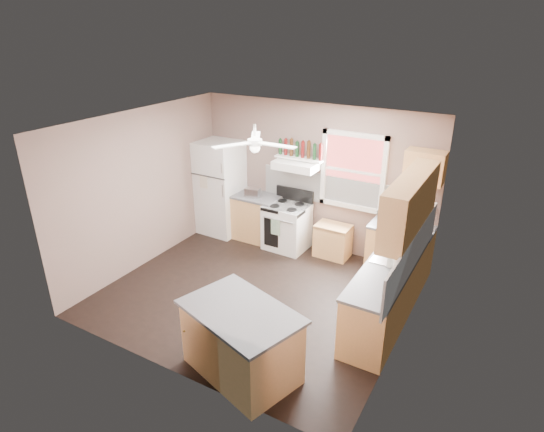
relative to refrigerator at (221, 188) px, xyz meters
The scene contains 32 objects.
floor 2.65m from the refrigerator, 41.71° to the right, with size 4.50×4.50×0.00m, color black.
ceiling 3.05m from the refrigerator, 41.71° to the right, with size 4.50×4.50×0.00m, color white.
wall_back 1.93m from the refrigerator, 11.44° to the left, with size 4.50×0.05×2.70m, color #775E55.
wall_right 4.46m from the refrigerator, 21.80° to the right, with size 0.05×4.00×2.70m, color #775E55.
wall_left 1.75m from the refrigerator, 104.40° to the right, with size 0.05×4.00×2.70m, color #775E55.
backsplash_back 2.34m from the refrigerator, ahead, with size 2.90×0.03×0.55m, color white.
backsplash_right 4.31m from the refrigerator, 18.29° to the right, with size 0.03×2.60×0.55m, color white.
window_view 2.71m from the refrigerator, ahead, with size 1.00×0.02×1.20m, color maroon.
window_frame 2.70m from the refrigerator, ahead, with size 1.16×0.07×1.36m, color white.
refrigerator is the anchor object (origin of this frame).
base_cabinet_left 0.94m from the refrigerator, ahead, with size 0.90×0.60×0.86m, color tan.
counter_left 0.79m from the refrigerator, ahead, with size 0.92×0.62×0.04m, color #4F4F52.
toaster 0.79m from the refrigerator, ahead, with size 0.28×0.16×0.18m, color silver.
stove 1.59m from the refrigerator, ahead, with size 0.76×0.64×0.86m, color white.
range_hood 1.76m from the refrigerator, ahead, with size 0.78×0.50×0.14m, color white.
bottle_shelf 1.82m from the refrigerator, ahead, with size 0.90×0.26×0.03m, color white.
cart 2.47m from the refrigerator, ahead, with size 0.62×0.41×0.62m, color tan.
base_cabinet_corner 3.64m from the refrigerator, ahead, with size 1.00×0.60×0.86m, color tan.
base_cabinet_right 4.06m from the refrigerator, 19.56° to the right, with size 0.60×2.20×0.86m, color tan.
counter_corner 3.60m from the refrigerator, ahead, with size 1.02×0.62×0.04m, color #4F4F52.
counter_right 4.02m from the refrigerator, 19.60° to the right, with size 0.62×2.22×0.04m, color #4F4F52.
sink 3.96m from the refrigerator, 16.88° to the right, with size 0.55×0.45×0.03m, color silver.
faucet 4.12m from the refrigerator, 16.23° to the right, with size 0.03×0.03×0.14m, color silver.
upper_cabinet_right 4.18m from the refrigerator, 16.31° to the right, with size 0.33×1.80×0.76m, color tan.
upper_cabinet_corner 3.93m from the refrigerator, ahead, with size 0.60×0.33×0.52m, color tan.
paper_towel 3.94m from the refrigerator, ahead, with size 0.12×0.12×0.26m, color white.
island 4.17m from the refrigerator, 51.05° to the right, with size 1.33×0.84×0.86m, color tan.
island_top 4.14m from the refrigerator, 51.05° to the right, with size 1.41×0.92×0.04m, color #4F4F52.
ceiling_fan_hub 2.91m from the refrigerator, 41.71° to the right, with size 0.20×0.20×0.08m, color white.
soap_bottle 4.05m from the refrigerator, 19.68° to the right, with size 0.10×0.10×0.26m, color silver.
red_caddy 3.85m from the refrigerator, 11.03° to the right, with size 0.18×0.12×0.10m, color #A00D1D.
wine_bottles 1.89m from the refrigerator, ahead, with size 0.86×0.06×0.31m.
Camera 1 is at (3.26, -5.19, 4.01)m, focal length 30.00 mm.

